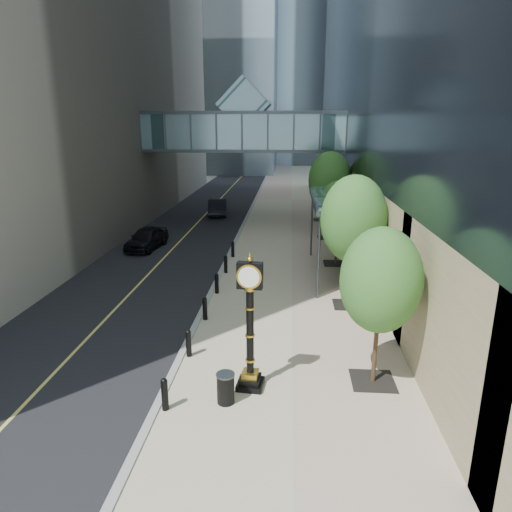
{
  "coord_description": "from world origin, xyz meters",
  "views": [
    {
      "loc": [
        0.79,
        -10.32,
        8.07
      ],
      "look_at": [
        -0.51,
        7.19,
        2.99
      ],
      "focal_mm": 32.0,
      "sensor_mm": 36.0,
      "label": 1
    }
  ],
  "objects_px": {
    "street_clock": "(250,333)",
    "car_near": "(147,238)",
    "pedestrian": "(351,271)",
    "car_far": "(218,207)",
    "trash_bin": "(226,389)"
  },
  "relations": [
    {
      "from": "car_far",
      "to": "car_near",
      "type": "bearing_deg",
      "value": 69.25
    },
    {
      "from": "car_near",
      "to": "trash_bin",
      "type": "bearing_deg",
      "value": -58.45
    },
    {
      "from": "pedestrian",
      "to": "car_near",
      "type": "bearing_deg",
      "value": -45.64
    },
    {
      "from": "street_clock",
      "to": "pedestrian",
      "type": "bearing_deg",
      "value": 71.3
    },
    {
      "from": "pedestrian",
      "to": "car_far",
      "type": "bearing_deg",
      "value": -79.69
    },
    {
      "from": "car_near",
      "to": "car_far",
      "type": "bearing_deg",
      "value": 83.82
    },
    {
      "from": "car_far",
      "to": "street_clock",
      "type": "bearing_deg",
      "value": 93.71
    },
    {
      "from": "street_clock",
      "to": "pedestrian",
      "type": "relative_size",
      "value": 2.25
    },
    {
      "from": "street_clock",
      "to": "car_near",
      "type": "xyz_separation_m",
      "value": [
        -8.39,
        16.35,
        -1.18
      ]
    },
    {
      "from": "pedestrian",
      "to": "car_far",
      "type": "distance_m",
      "value": 21.45
    },
    {
      "from": "car_far",
      "to": "trash_bin",
      "type": "bearing_deg",
      "value": 92.14
    },
    {
      "from": "trash_bin",
      "to": "car_near",
      "type": "relative_size",
      "value": 0.21
    },
    {
      "from": "pedestrian",
      "to": "car_near",
      "type": "height_order",
      "value": "pedestrian"
    },
    {
      "from": "street_clock",
      "to": "car_far",
      "type": "height_order",
      "value": "street_clock"
    },
    {
      "from": "car_near",
      "to": "pedestrian",
      "type": "bearing_deg",
      "value": -21.61
    }
  ]
}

